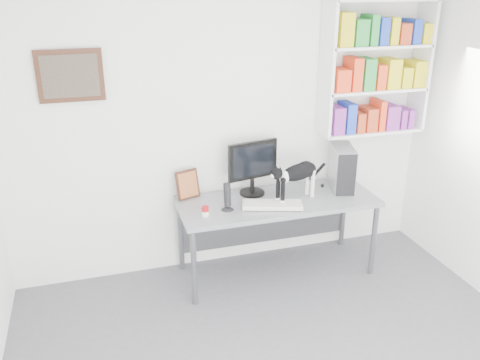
% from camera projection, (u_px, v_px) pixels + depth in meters
% --- Properties ---
extents(room, '(4.01, 4.01, 2.70)m').
position_uv_depth(room, '(321.00, 221.00, 2.86)').
color(room, '#5B5C61').
rests_on(room, ground).
extents(bookshelf, '(1.03, 0.28, 1.24)m').
position_uv_depth(bookshelf, '(376.00, 68.00, 4.70)').
color(bookshelf, white).
rests_on(bookshelf, room).
extents(wall_art, '(0.52, 0.04, 0.42)m').
position_uv_depth(wall_art, '(70.00, 76.00, 4.06)').
color(wall_art, '#422515').
rests_on(wall_art, room).
extents(desk, '(1.81, 0.71, 0.75)m').
position_uv_depth(desk, '(276.00, 236.00, 4.76)').
color(desk, gray).
rests_on(desk, room).
extents(monitor, '(0.53, 0.33, 0.52)m').
position_uv_depth(monitor, '(252.00, 168.00, 4.65)').
color(monitor, black).
rests_on(monitor, desk).
extents(keyboard, '(0.56, 0.35, 0.04)m').
position_uv_depth(keyboard, '(272.00, 205.00, 4.47)').
color(keyboard, silver).
rests_on(keyboard, desk).
extents(pc_tower, '(0.29, 0.45, 0.41)m').
position_uv_depth(pc_tower, '(342.00, 168.00, 4.80)').
color(pc_tower, '#A3A3A7').
rests_on(pc_tower, desk).
extents(speaker, '(0.12, 0.12, 0.25)m').
position_uv_depth(speaker, '(227.00, 196.00, 4.37)').
color(speaker, black).
rests_on(speaker, desk).
extents(leaning_print, '(0.24, 0.15, 0.27)m').
position_uv_depth(leaning_print, '(188.00, 184.00, 4.61)').
color(leaning_print, '#422515').
rests_on(leaning_print, desk).
extents(soup_can, '(0.08, 0.08, 0.09)m').
position_uv_depth(soup_can, '(205.00, 211.00, 4.28)').
color(soup_can, '#AE0E13').
rests_on(soup_can, desk).
extents(cat, '(0.60, 0.33, 0.36)m').
position_uv_depth(cat, '(297.00, 181.00, 4.55)').
color(cat, black).
rests_on(cat, desk).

